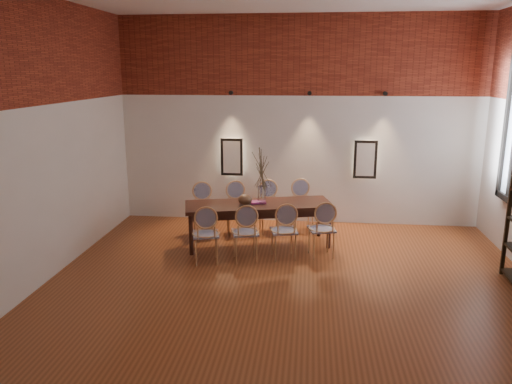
# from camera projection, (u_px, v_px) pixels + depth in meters

# --- Properties ---
(floor) EXTENTS (7.00, 7.00, 0.02)m
(floor) POSITION_uv_depth(u_px,v_px,m) (288.00, 297.00, 6.73)
(floor) COLOR brown
(floor) RESTS_ON ground
(wall_back) EXTENTS (7.00, 0.10, 4.00)m
(wall_back) POSITION_uv_depth(u_px,v_px,m) (298.00, 122.00, 9.68)
(wall_back) COLOR silver
(wall_back) RESTS_ON ground
(wall_front) EXTENTS (7.00, 0.10, 4.00)m
(wall_front) POSITION_uv_depth(u_px,v_px,m) (264.00, 248.00, 2.83)
(wall_front) COLOR silver
(wall_front) RESTS_ON ground
(wall_left) EXTENTS (0.10, 7.00, 4.00)m
(wall_left) POSITION_uv_depth(u_px,v_px,m) (24.00, 146.00, 6.63)
(wall_left) COLOR silver
(wall_left) RESTS_ON ground
(brick_band_back) EXTENTS (7.00, 0.02, 1.50)m
(brick_band_back) POSITION_uv_depth(u_px,v_px,m) (300.00, 55.00, 9.31)
(brick_band_back) COLOR maroon
(brick_band_back) RESTS_ON ground
(brick_band_front) EXTENTS (7.00, 0.02, 1.50)m
(brick_band_front) POSITION_uv_depth(u_px,v_px,m) (266.00, 17.00, 2.60)
(brick_band_front) COLOR maroon
(brick_band_front) RESTS_ON ground
(brick_band_left) EXTENTS (0.02, 7.00, 1.50)m
(brick_band_left) POSITION_uv_depth(u_px,v_px,m) (18.00, 48.00, 6.33)
(brick_band_left) COLOR maroon
(brick_band_left) RESTS_ON ground
(niche_left) EXTENTS (0.36, 0.06, 0.66)m
(niche_left) POSITION_uv_depth(u_px,v_px,m) (232.00, 157.00, 9.89)
(niche_left) COLOR #FFEAC6
(niche_left) RESTS_ON wall_back
(niche_right) EXTENTS (0.36, 0.06, 0.66)m
(niche_right) POSITION_uv_depth(u_px,v_px,m) (365.00, 159.00, 9.61)
(niche_right) COLOR #FFEAC6
(niche_right) RESTS_ON wall_back
(spot_fixture_left) EXTENTS (0.08, 0.10, 0.08)m
(spot_fixture_left) POSITION_uv_depth(u_px,v_px,m) (231.00, 93.00, 9.56)
(spot_fixture_left) COLOR black
(spot_fixture_left) RESTS_ON wall_back
(spot_fixture_mid) EXTENTS (0.08, 0.10, 0.08)m
(spot_fixture_mid) POSITION_uv_depth(u_px,v_px,m) (310.00, 93.00, 9.40)
(spot_fixture_mid) COLOR black
(spot_fixture_mid) RESTS_ON wall_back
(spot_fixture_right) EXTENTS (0.08, 0.10, 0.08)m
(spot_fixture_right) POSITION_uv_depth(u_px,v_px,m) (385.00, 94.00, 9.25)
(spot_fixture_right) COLOR black
(spot_fixture_right) RESTS_ON wall_back
(dining_table) EXTENTS (2.62, 1.39, 0.75)m
(dining_table) POSITION_uv_depth(u_px,v_px,m) (259.00, 224.00, 8.64)
(dining_table) COLOR #35170F
(dining_table) RESTS_ON floor
(chair_near_a) EXTENTS (0.53, 0.53, 0.94)m
(chair_near_a) POSITION_uv_depth(u_px,v_px,m) (206.00, 234.00, 7.84)
(chair_near_a) COLOR tan
(chair_near_a) RESTS_ON floor
(chair_near_b) EXTENTS (0.53, 0.53, 0.94)m
(chair_near_b) POSITION_uv_depth(u_px,v_px,m) (245.00, 232.00, 7.92)
(chair_near_b) COLOR tan
(chair_near_b) RESTS_ON floor
(chair_near_c) EXTENTS (0.53, 0.53, 0.94)m
(chair_near_c) POSITION_uv_depth(u_px,v_px,m) (284.00, 230.00, 8.01)
(chair_near_c) COLOR tan
(chair_near_c) RESTS_ON floor
(chair_near_d) EXTENTS (0.53, 0.53, 0.94)m
(chair_near_d) POSITION_uv_depth(u_px,v_px,m) (322.00, 229.00, 8.09)
(chair_near_d) COLOR tan
(chair_near_d) RESTS_ON floor
(chair_far_a) EXTENTS (0.53, 0.53, 0.94)m
(chair_far_a) POSITION_uv_depth(u_px,v_px,m) (203.00, 210.00, 9.15)
(chair_far_a) COLOR tan
(chair_far_a) RESTS_ON floor
(chair_far_b) EXTENTS (0.53, 0.53, 0.94)m
(chair_far_b) POSITION_uv_depth(u_px,v_px,m) (237.00, 209.00, 9.23)
(chair_far_b) COLOR tan
(chair_far_b) RESTS_ON floor
(chair_far_c) EXTENTS (0.53, 0.53, 0.94)m
(chair_far_c) POSITION_uv_depth(u_px,v_px,m) (270.00, 208.00, 9.32)
(chair_far_c) COLOR tan
(chair_far_c) RESTS_ON floor
(chair_far_d) EXTENTS (0.53, 0.53, 0.94)m
(chair_far_d) POSITION_uv_depth(u_px,v_px,m) (302.00, 207.00, 9.40)
(chair_far_d) COLOR tan
(chair_far_d) RESTS_ON floor
(vase) EXTENTS (0.14, 0.14, 0.30)m
(vase) POSITION_uv_depth(u_px,v_px,m) (262.00, 195.00, 8.52)
(vase) COLOR silver
(vase) RESTS_ON dining_table
(dried_branches) EXTENTS (0.50, 0.50, 0.70)m
(dried_branches) POSITION_uv_depth(u_px,v_px,m) (262.00, 169.00, 8.42)
(dried_branches) COLOR #4D422A
(dried_branches) RESTS_ON vase
(bowl) EXTENTS (0.24, 0.24, 0.18)m
(bowl) POSITION_uv_depth(u_px,v_px,m) (245.00, 200.00, 8.45)
(bowl) COLOR brown
(bowl) RESTS_ON dining_table
(book) EXTENTS (0.30, 0.24, 0.03)m
(book) POSITION_uv_depth(u_px,v_px,m) (258.00, 202.00, 8.58)
(book) COLOR #942D72
(book) RESTS_ON dining_table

